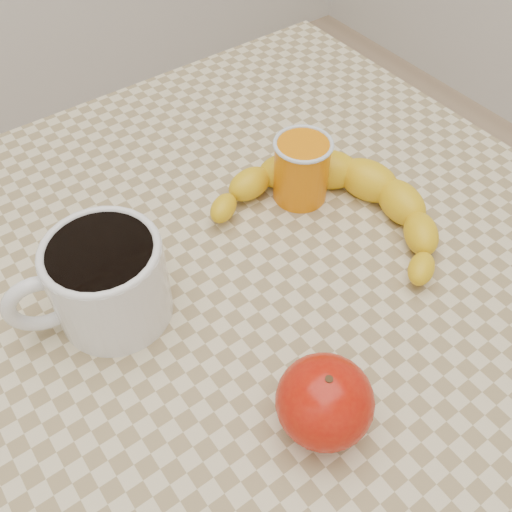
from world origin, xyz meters
TOP-DOWN VIEW (x-y plane):
  - ground at (0.00, 0.00)m, footprint 3.00×3.00m
  - table at (0.00, 0.00)m, footprint 0.80×0.80m
  - coffee_mug at (-0.15, 0.04)m, footprint 0.17×0.14m
  - orange_juice_glass at (0.11, 0.06)m, footprint 0.07×0.07m
  - apple at (-0.06, -0.18)m, footprint 0.10×0.10m
  - banana at (0.12, 0.00)m, footprint 0.42×0.45m

SIDE VIEW (x-z plane):
  - ground at x=0.00m, z-range 0.00..0.00m
  - table at x=0.00m, z-range 0.29..1.04m
  - banana at x=0.12m, z-range 0.75..0.80m
  - apple at x=-0.06m, z-range 0.75..0.83m
  - orange_juice_glass at x=0.11m, z-range 0.75..0.83m
  - coffee_mug at x=-0.15m, z-range 0.75..0.85m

